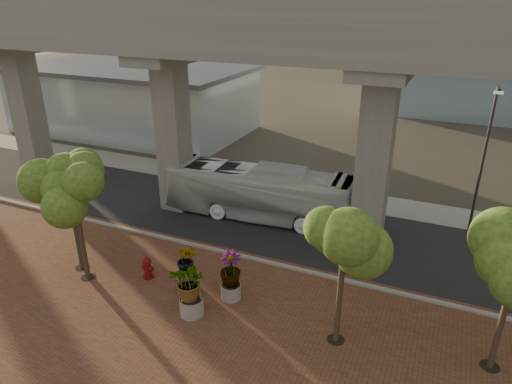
% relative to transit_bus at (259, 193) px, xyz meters
% --- Properties ---
extents(ground, '(160.00, 160.00, 0.00)m').
position_rel_transit_bus_xyz_m(ground, '(0.63, -2.73, -1.61)').
color(ground, '#353227').
rests_on(ground, ground).
extents(brick_plaza, '(70.00, 13.00, 0.06)m').
position_rel_transit_bus_xyz_m(brick_plaza, '(0.63, -10.73, -1.58)').
color(brick_plaza, brown).
rests_on(brick_plaza, ground).
extents(asphalt_road, '(90.00, 8.00, 0.04)m').
position_rel_transit_bus_xyz_m(asphalt_road, '(0.63, -0.73, -1.59)').
color(asphalt_road, black).
rests_on(asphalt_road, ground).
extents(curb_strip, '(70.00, 0.25, 0.16)m').
position_rel_transit_bus_xyz_m(curb_strip, '(0.63, -4.73, -1.53)').
color(curb_strip, gray).
rests_on(curb_strip, ground).
extents(far_sidewalk, '(90.00, 3.00, 0.06)m').
position_rel_transit_bus_xyz_m(far_sidewalk, '(0.63, 4.77, -1.58)').
color(far_sidewalk, gray).
rests_on(far_sidewalk, ground).
extents(transit_viaduct, '(72.00, 5.60, 12.40)m').
position_rel_transit_bus_xyz_m(transit_viaduct, '(0.63, -0.73, 5.67)').
color(transit_viaduct, gray).
rests_on(transit_viaduct, ground).
extents(station_pavilion, '(23.00, 13.00, 6.30)m').
position_rel_transit_bus_xyz_m(station_pavilion, '(-19.37, 13.27, 1.61)').
color(station_pavilion, '#A9BBC1').
rests_on(station_pavilion, ground).
extents(transit_bus, '(11.71, 3.43, 3.22)m').
position_rel_transit_bus_xyz_m(transit_bus, '(0.00, 0.00, 0.00)').
color(transit_bus, silver).
rests_on(transit_bus, ground).
extents(fire_hydrant, '(0.57, 0.51, 1.13)m').
position_rel_transit_bus_xyz_m(fire_hydrant, '(-2.21, -8.23, -1.01)').
color(fire_hydrant, maroon).
rests_on(fire_hydrant, ground).
extents(planter_front, '(2.26, 2.26, 2.48)m').
position_rel_transit_bus_xyz_m(planter_front, '(1.13, -9.74, -0.04)').
color(planter_front, gray).
rests_on(planter_front, ground).
extents(planter_right, '(2.20, 2.20, 2.34)m').
position_rel_transit_bus_xyz_m(planter_right, '(2.13, -8.06, -0.13)').
color(planter_right, '#A6A295').
rests_on(planter_right, ground).
extents(planter_left, '(2.25, 2.25, 2.47)m').
position_rel_transit_bus_xyz_m(planter_left, '(0.13, -8.38, -0.05)').
color(planter_left, gray).
rests_on(planter_left, ground).
extents(street_tree_far_west, '(3.82, 3.82, 6.14)m').
position_rel_transit_bus_xyz_m(street_tree_far_west, '(-5.76, -8.84, 2.83)').
color(street_tree_far_west, '#4E402C').
rests_on(street_tree_far_west, ground).
extents(street_tree_near_west, '(3.20, 3.20, 6.12)m').
position_rel_transit_bus_xyz_m(street_tree_near_west, '(-4.87, -9.41, 3.08)').
color(street_tree_near_west, '#4E402C').
rests_on(street_tree_near_west, ground).
extents(street_tree_near_east, '(3.51, 3.51, 5.97)m').
position_rel_transit_bus_xyz_m(street_tree_near_east, '(7.13, -8.83, 2.80)').
color(street_tree_near_east, '#4E402C').
rests_on(street_tree_near_east, ground).
extents(streetlamp_west, '(0.37, 1.09, 7.52)m').
position_rel_transit_bus_xyz_m(streetlamp_west, '(-7.85, 4.34, 2.78)').
color(streetlamp_west, '#2F2F34').
rests_on(streetlamp_west, ground).
extents(streetlamp_east, '(0.41, 1.21, 8.37)m').
position_rel_transit_bus_xyz_m(streetlamp_east, '(11.75, 2.66, 3.27)').
color(streetlamp_east, '#2F2F34').
rests_on(streetlamp_east, ground).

